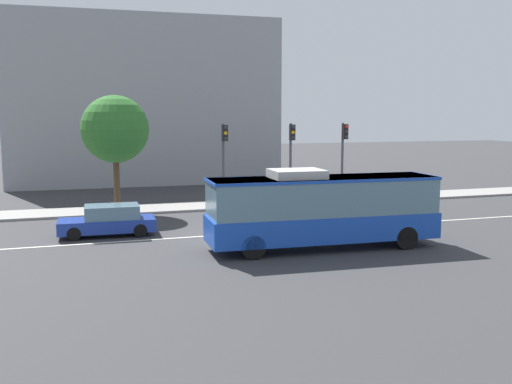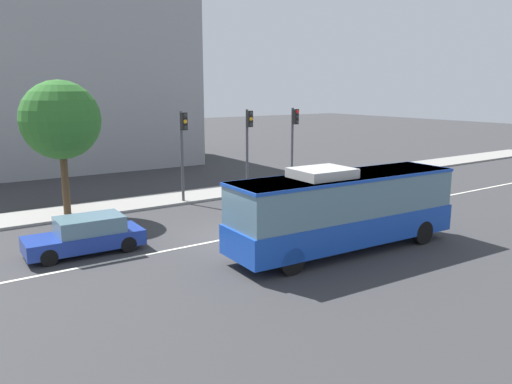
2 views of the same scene
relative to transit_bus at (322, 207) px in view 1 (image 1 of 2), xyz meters
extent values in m
plane|color=#333335|center=(-2.24, 3.99, -1.81)|extent=(160.00, 160.00, 0.00)
cube|color=gray|center=(-2.24, 12.54, -1.74)|extent=(80.00, 3.09, 0.14)
cube|color=silver|center=(-2.24, 3.99, -1.80)|extent=(76.00, 0.16, 0.01)
cube|color=#1947B7|center=(0.02, 0.00, -0.83)|extent=(10.11, 2.97, 1.10)
cube|color=slate|center=(0.02, 0.00, 0.50)|extent=(9.90, 2.89, 1.58)
cube|color=#1947B7|center=(0.02, 0.00, 1.23)|extent=(10.01, 2.94, 0.12)
cube|color=#B2B2B2|center=(-1.17, 0.06, 1.47)|extent=(2.28, 1.90, 0.36)
cylinder|color=black|center=(3.47, 0.94, -1.31)|extent=(1.01, 0.35, 1.00)
cylinder|color=black|center=(3.37, -1.26, -1.31)|extent=(1.01, 0.35, 1.00)
cylinder|color=black|center=(-3.32, 1.26, -1.31)|extent=(1.01, 0.35, 1.00)
cylinder|color=black|center=(-3.42, -0.94, -1.31)|extent=(1.01, 0.35, 1.00)
cube|color=#1E3899|center=(-8.69, 5.60, -1.29)|extent=(4.56, 1.96, 0.60)
cube|color=slate|center=(-8.44, 5.59, -0.67)|extent=(2.58, 1.75, 0.64)
cylinder|color=black|center=(-10.21, 4.86, -1.49)|extent=(0.65, 0.24, 0.64)
cylinder|color=black|center=(-10.16, 6.46, -1.49)|extent=(0.65, 0.24, 0.64)
cylinder|color=black|center=(-7.22, 4.75, -1.49)|extent=(0.65, 0.24, 0.64)
cylinder|color=black|center=(-7.16, 6.35, -1.49)|extent=(0.65, 0.24, 0.64)
cube|color=#B21919|center=(6.54, 6.34, -1.29)|extent=(4.58, 2.02, 0.60)
cube|color=slate|center=(6.79, 6.35, -0.67)|extent=(2.60, 1.78, 0.64)
cylinder|color=black|center=(5.08, 5.47, -1.49)|extent=(0.65, 0.25, 0.64)
cylinder|color=black|center=(5.00, 7.07, -1.49)|extent=(0.65, 0.25, 0.64)
cylinder|color=black|center=(8.08, 5.62, -1.49)|extent=(0.65, 0.25, 0.64)
cylinder|color=black|center=(8.00, 7.21, -1.49)|extent=(0.65, 0.25, 0.64)
cylinder|color=#47474C|center=(6.56, 11.49, 0.79)|extent=(0.16, 0.16, 5.20)
cube|color=black|center=(6.58, 11.21, 2.84)|extent=(0.35, 0.31, 0.96)
sphere|color=red|center=(6.60, 11.06, 3.16)|extent=(0.22, 0.22, 0.22)
sphere|color=#2D2D2D|center=(6.60, 11.06, 2.84)|extent=(0.22, 0.22, 0.22)
sphere|color=#2D2D2D|center=(6.60, 11.06, 2.52)|extent=(0.22, 0.22, 0.22)
cylinder|color=#47474C|center=(2.88, 11.26, 0.79)|extent=(0.16, 0.16, 5.20)
cube|color=black|center=(2.88, 10.98, 2.84)|extent=(0.32, 0.28, 0.96)
sphere|color=#2D2D2D|center=(2.88, 10.83, 3.16)|extent=(0.22, 0.22, 0.22)
sphere|color=#F9A514|center=(2.88, 10.83, 2.84)|extent=(0.22, 0.22, 0.22)
sphere|color=#2D2D2D|center=(2.88, 10.83, 2.52)|extent=(0.22, 0.22, 0.22)
cylinder|color=#47474C|center=(-1.40, 11.43, 0.79)|extent=(0.16, 0.16, 5.20)
cube|color=black|center=(-1.37, 11.15, 2.84)|extent=(0.35, 0.31, 0.96)
sphere|color=#2D2D2D|center=(-1.36, 11.00, 3.16)|extent=(0.22, 0.22, 0.22)
sphere|color=#F9A514|center=(-1.36, 11.00, 2.84)|extent=(0.22, 0.22, 0.22)
sphere|color=#2D2D2D|center=(-1.36, 11.00, 2.52)|extent=(0.22, 0.22, 0.22)
cylinder|color=#4C3823|center=(-7.67, 12.01, -0.09)|extent=(0.36, 0.36, 3.45)
sphere|color=#2D6B28|center=(-7.67, 12.01, 3.10)|extent=(3.90, 3.90, 3.90)
cube|color=#939399|center=(-3.88, 31.84, 4.99)|extent=(22.24, 16.26, 13.60)
cube|color=slate|center=(7.09, 31.58, 0.30)|extent=(0.41, 14.17, 1.50)
cube|color=slate|center=(7.09, 31.58, 3.70)|extent=(0.41, 14.17, 1.50)
cube|color=slate|center=(7.09, 31.58, 7.10)|extent=(0.41, 14.17, 1.50)
cube|color=slate|center=(7.09, 31.58, 10.50)|extent=(0.41, 14.17, 1.50)
camera|label=1|loc=(-10.34, -22.80, 4.00)|focal=41.17mm
camera|label=2|loc=(-14.08, -14.11, 4.65)|focal=35.54mm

